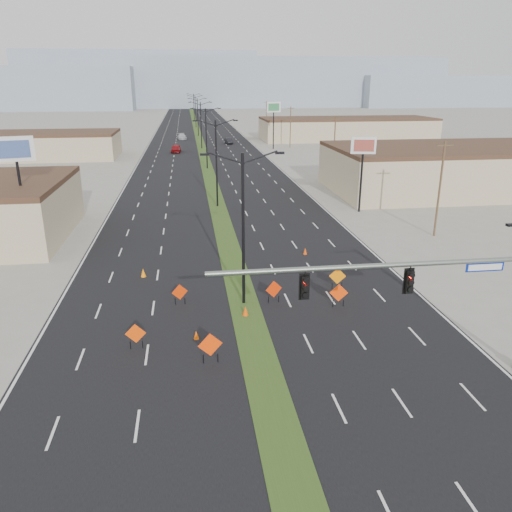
{
  "coord_description": "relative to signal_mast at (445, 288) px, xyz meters",
  "views": [
    {
      "loc": [
        -3.33,
        -18.44,
        14.03
      ],
      "look_at": [
        0.87,
        12.34,
        3.2
      ],
      "focal_mm": 35.0,
      "sensor_mm": 36.0,
      "label": 1
    }
  ],
  "objects": [
    {
      "name": "streetlight_3",
      "position": [
        -8.56,
        94.0,
        0.63
      ],
      "size": [
        5.15,
        0.24,
        10.02
      ],
      "color": "black",
      "rests_on": "ground"
    },
    {
      "name": "car_mid",
      "position": [
        -1.82,
        102.05,
        -4.13
      ],
      "size": [
        1.87,
        4.18,
        1.33
      ],
      "primitive_type": "imported",
      "rotation": [
        0.0,
        0.0,
        0.12
      ],
      "color": "black",
      "rests_on": "ground"
    },
    {
      "name": "building_sw_far",
      "position": [
        -40.56,
        83.0,
        -2.54
      ],
      "size": [
        30.0,
        14.0,
        4.5
      ],
      "primitive_type": "cube",
      "color": "tan",
      "rests_on": "ground"
    },
    {
      "name": "median_strip",
      "position": [
        -8.56,
        98.0,
        -4.79
      ],
      "size": [
        2.0,
        400.0,
        0.04
      ],
      "primitive_type": "cube",
      "color": "#304518",
      "rests_on": "ground"
    },
    {
      "name": "construction_sign_2",
      "position": [
        -12.79,
        10.37,
        -3.95
      ],
      "size": [
        1.05,
        0.34,
        1.44
      ],
      "rotation": [
        0.0,
        0.0,
        0.28
      ],
      "color": "red",
      "rests_on": "ground"
    },
    {
      "name": "streetlight_1",
      "position": [
        -8.56,
        38.0,
        0.63
      ],
      "size": [
        5.15,
        0.24,
        10.02
      ],
      "color": "black",
      "rests_on": "ground"
    },
    {
      "name": "streetlight_2",
      "position": [
        -8.56,
        66.0,
        0.63
      ],
      "size": [
        5.15,
        0.24,
        10.02
      ],
      "color": "black",
      "rests_on": "ground"
    },
    {
      "name": "cone_0",
      "position": [
        -11.84,
        5.43,
        -4.52
      ],
      "size": [
        0.4,
        0.4,
        0.54
      ],
      "primitive_type": "cone",
      "rotation": [
        0.0,
        0.0,
        0.28
      ],
      "color": "#DE4E04",
      "rests_on": "ground"
    },
    {
      "name": "streetlight_5",
      "position": [
        -8.56,
        150.0,
        0.63
      ],
      "size": [
        5.15,
        0.24,
        10.02
      ],
      "color": "black",
      "rests_on": "ground"
    },
    {
      "name": "streetlight_0",
      "position": [
        -8.56,
        10.0,
        0.63
      ],
      "size": [
        5.15,
        0.24,
        10.02
      ],
      "color": "black",
      "rests_on": "ground"
    },
    {
      "name": "pole_sign_east_far",
      "position": [
        7.22,
        90.95,
        3.45
      ],
      "size": [
        3.24,
        1.27,
        10.05
      ],
      "rotation": [
        0.0,
        0.0,
        0.29
      ],
      "color": "black",
      "rests_on": "ground"
    },
    {
      "name": "construction_sign_0",
      "position": [
        -15.16,
        4.76,
        -3.9
      ],
      "size": [
        1.14,
        0.05,
        1.52
      ],
      "rotation": [
        0.0,
        0.0,
        0.0
      ],
      "color": "#F04205",
      "rests_on": "ground"
    },
    {
      "name": "road_surface",
      "position": [
        -8.56,
        98.0,
        -4.79
      ],
      "size": [
        25.0,
        400.0,
        0.02
      ],
      "primitive_type": "cube",
      "color": "black",
      "rests_on": "ground"
    },
    {
      "name": "car_left",
      "position": [
        -14.2,
        88.04,
        -3.97
      ],
      "size": [
        2.16,
        4.88,
        1.63
      ],
      "primitive_type": "imported",
      "rotation": [
        0.0,
        0.0,
        -0.05
      ],
      "color": "maroon",
      "rests_on": "ground"
    },
    {
      "name": "utility_pole_0",
      "position": [
        11.44,
        23.0,
        -0.12
      ],
      "size": [
        1.6,
        0.2,
        9.0
      ],
      "color": "#4C3823",
      "rests_on": "ground"
    },
    {
      "name": "mesa_east",
      "position": [
        171.44,
        288.0,
        4.21
      ],
      "size": [
        160.0,
        50.0,
        18.0
      ],
      "primitive_type": "cube",
      "color": "#8998AA",
      "rests_on": "ground"
    },
    {
      "name": "construction_sign_5",
      "position": [
        -1.66,
        11.5,
        -3.85
      ],
      "size": [
        1.19,
        0.26,
        1.6
      ],
      "rotation": [
        0.0,
        0.0,
        -0.19
      ],
      "color": "orange",
      "rests_on": "ground"
    },
    {
      "name": "building_se_near",
      "position": [
        25.44,
        43.0,
        -2.04
      ],
      "size": [
        36.0,
        18.0,
        5.5
      ],
      "primitive_type": "cube",
      "color": "tan",
      "rests_on": "ground"
    },
    {
      "name": "building_se_far",
      "position": [
        29.44,
        108.0,
        -2.29
      ],
      "size": [
        44.0,
        16.0,
        5.0
      ],
      "primitive_type": "cube",
      "color": "tan",
      "rests_on": "ground"
    },
    {
      "name": "utility_pole_1",
      "position": [
        11.44,
        58.0,
        -0.12
      ],
      "size": [
        1.6,
        0.2,
        9.0
      ],
      "color": "#4C3823",
      "rests_on": "ground"
    },
    {
      "name": "streetlight_6",
      "position": [
        -8.56,
        178.0,
        0.63
      ],
      "size": [
        5.15,
        0.24,
        10.02
      ],
      "color": "black",
      "rests_on": "ground"
    },
    {
      "name": "ground",
      "position": [
        -8.56,
        -2.0,
        -4.79
      ],
      "size": [
        600.0,
        600.0,
        0.0
      ],
      "primitive_type": "plane",
      "color": "gray",
      "rests_on": "ground"
    },
    {
      "name": "mesa_center",
      "position": [
        31.44,
        298.0,
        9.21
      ],
      "size": [
        220.0,
        50.0,
        28.0
      ],
      "primitive_type": "cube",
      "color": "#8998AA",
      "rests_on": "ground"
    },
    {
      "name": "car_far",
      "position": [
        -13.06,
        113.26,
        -4.07
      ],
      "size": [
        2.49,
        5.13,
        1.44
      ],
      "primitive_type": "imported",
      "rotation": [
        0.0,
        0.0,
        0.1
      ],
      "color": "silver",
      "rests_on": "ground"
    },
    {
      "name": "construction_sign_3",
      "position": [
        -6.56,
        9.8,
        -3.86
      ],
      "size": [
        1.15,
        0.39,
        1.58
      ],
      "rotation": [
        0.0,
        0.0,
        0.3
      ],
      "color": "red",
      "rests_on": "ground"
    },
    {
      "name": "cone_1",
      "position": [
        -8.67,
        8.07,
        -4.46
      ],
      "size": [
        0.46,
        0.46,
        0.67
      ],
      "primitive_type": "cone",
      "rotation": [
        0.0,
        0.0,
        -0.16
      ],
      "color": "#E74904",
      "rests_on": "ground"
    },
    {
      "name": "construction_sign_1",
      "position": [
        -11.14,
        2.71,
        -3.76
      ],
      "size": [
        1.3,
        0.27,
        1.74
      ],
      "rotation": [
        0.0,
        0.0,
        0.17
      ],
      "color": "#FA3A05",
      "rests_on": "ground"
    },
    {
      "name": "pole_sign_east_near",
      "position": [
        7.4,
        33.23,
        1.99
      ],
      "size": [
        2.75,
        0.96,
        8.4
      ],
      "rotation": [
        0.0,
        0.0,
        -0.23
      ],
      "color": "black",
      "rests_on": "ground"
    },
    {
      "name": "signal_mast",
      "position": [
        0.0,
        0.0,
        0.0
      ],
      "size": [
        16.3,
        0.6,
        8.0
      ],
      "color": "slate",
      "rests_on": "ground"
    },
    {
      "name": "cone_3",
      "position": [
        -15.61,
        15.8,
        -4.46
      ],
      "size": [
        0.53,
        0.53,
        0.67
      ],
      "primitive_type": "cone",
      "rotation": [
        0.0,
        0.0,
        -0.41
      ],
      "color": "orange",
      "rests_on": "ground"
    },
    {
      "name": "utility_pole_3",
      "position": [
        11.44,
        128.0,
        -0.12
      ],
      "size": [
        1.6,
        0.2,
        9.0
      ],
      "color": "#4C3823",
      "rests_on": "ground"
    },
    {
      "name": "pole_sign_west",
      "position": [
        -26.51,
        25.22,
        3.14
      ],
      "size": [
        3.15,
        1.15,
        9.71
      ],
      "rotation": [
        0.0,
        0.0,
        0.26
      ],
      "color": "black",
      "rests_on": "ground"
    },
    {
      "name": "utility_pole_2",
      "position": [
        11.44,
        93.0,
        -0.12
      ],
      "size": [
        1.6,
        0.2,
        9.0
      ],
      "color": "#4C3823",
      "rests_on": "ground"
    },
    {
      "name": "cone_2",
      "position": [
        -2.18,
        19.3,
        -4.5
      ],
      "size": [
        0.4,
        0.4,
        0.58
      ],
      "primitive_type": "cone",
      "rotation": [
        0.0,
        0.0,
        0.18
      ],
      "color": "#DA3E04",
      "rests_on": "ground"
    },
    {
      "name": "mesa_backdrop",
      "position": [
        -38.56,
        318.0,
        11.21
      ],
      "size": [
        140.0,
        50.0,
        32.0
      ],
      "primitive_type": "cube",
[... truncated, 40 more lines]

